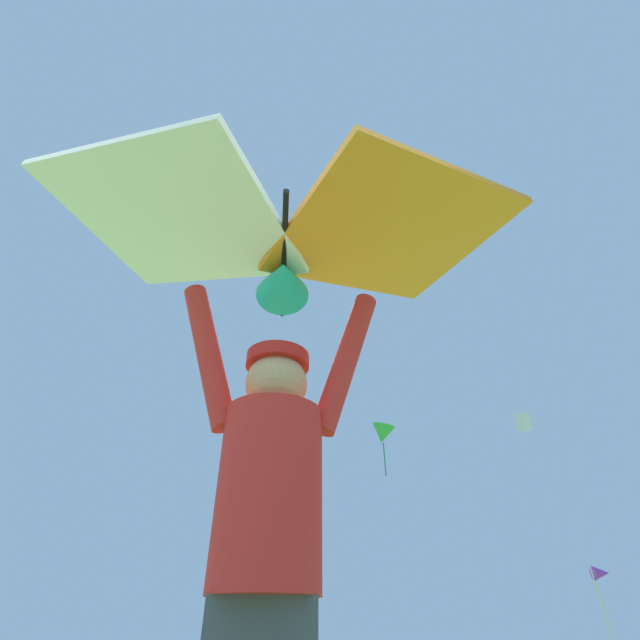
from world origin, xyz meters
The scene contains 7 objects.
kite_flyer_person centered at (0.31, 0.01, 0.94)m, with size 0.81×0.40×1.92m.
held_stunt_kite centered at (0.33, -0.09, 2.16)m, with size 2.11×1.28×0.43m.
distant_kite_yellow_low_right centered at (-0.26, 16.10, 20.02)m, with size 0.86×0.81×0.39m.
distant_kite_green_low_left centered at (1.42, 15.59, 7.14)m, with size 1.18×1.20×2.12m.
distant_kite_orange_overhead_distant centered at (-5.50, 34.63, 15.25)m, with size 1.28×1.29×1.61m.
distant_kite_white_high_right centered at (11.29, 28.12, 12.35)m, with size 0.87×1.14×1.30m.
marker_flag centered at (4.66, 8.05, 1.52)m, with size 0.30×0.24×1.75m.
Camera 1 is at (0.62, -1.48, 0.73)m, focal length 25.44 mm.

